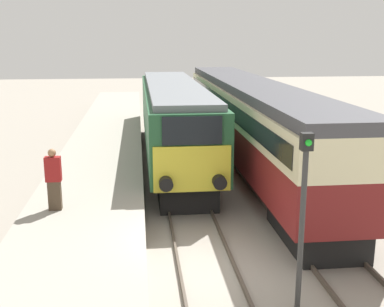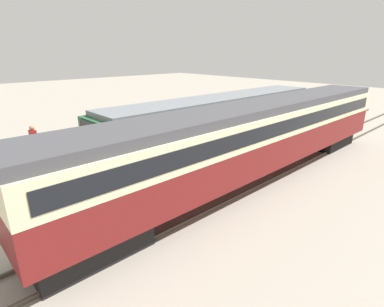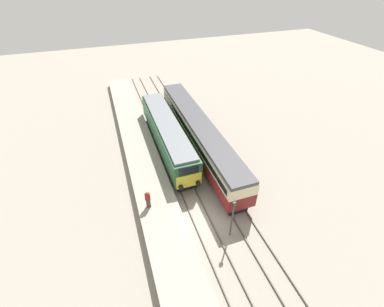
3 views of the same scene
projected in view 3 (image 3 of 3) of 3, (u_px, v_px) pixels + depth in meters
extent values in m
plane|color=gray|center=(201.00, 220.00, 22.42)|extent=(120.00, 120.00, 0.00)
cube|color=#9E998C|center=(146.00, 168.00, 27.27)|extent=(3.50, 50.00, 0.98)
cube|color=#4C4238|center=(177.00, 184.00, 25.94)|extent=(0.07, 60.00, 0.14)
cube|color=#4C4238|center=(191.00, 181.00, 26.32)|extent=(0.07, 60.00, 0.14)
cube|color=#4C4238|center=(208.00, 176.00, 26.83)|extent=(0.07, 60.00, 0.14)
cube|color=#4C4238|center=(221.00, 173.00, 27.20)|extent=(0.07, 60.00, 0.14)
cube|color=black|center=(181.00, 173.00, 26.55)|extent=(2.03, 4.00, 1.00)
cube|color=black|center=(158.00, 123.00, 34.68)|extent=(2.03, 4.00, 1.00)
cube|color=#235633|center=(167.00, 133.00, 29.55)|extent=(2.70, 15.83, 2.49)
cube|color=yellow|center=(189.00, 181.00, 23.89)|extent=(2.48, 0.10, 1.50)
cube|color=black|center=(189.00, 171.00, 23.13)|extent=(1.89, 0.10, 0.90)
cube|color=slate|center=(166.00, 122.00, 28.72)|extent=(2.38, 15.20, 0.24)
cylinder|color=black|center=(181.00, 187.00, 23.75)|extent=(0.44, 0.35, 0.44)
cylinder|color=black|center=(198.00, 183.00, 24.19)|extent=(0.44, 0.35, 0.44)
cube|color=black|center=(230.00, 196.00, 24.09)|extent=(1.89, 3.60, 0.95)
cube|color=black|center=(178.00, 113.00, 37.01)|extent=(1.89, 3.60, 0.95)
cube|color=maroon|center=(198.00, 137.00, 29.82)|extent=(2.70, 21.62, 1.44)
cube|color=beige|center=(199.00, 128.00, 29.04)|extent=(2.71, 21.62, 1.14)
cube|color=black|center=(199.00, 128.00, 29.04)|extent=(2.75, 20.75, 0.62)
cube|color=#424247|center=(199.00, 122.00, 28.58)|extent=(2.48, 21.62, 0.36)
cube|color=#473828|center=(148.00, 203.00, 22.16)|extent=(0.36, 0.24, 0.85)
cube|color=maroon|center=(147.00, 197.00, 21.68)|extent=(0.44, 0.26, 0.71)
sphere|color=#9E704C|center=(147.00, 193.00, 21.40)|extent=(0.23, 0.23, 0.23)
cylinder|color=#333333|center=(232.00, 221.00, 20.17)|extent=(0.12, 0.12, 3.60)
cube|color=black|center=(234.00, 204.00, 18.96)|extent=(0.24, 0.20, 0.36)
sphere|color=green|center=(235.00, 205.00, 18.88)|extent=(0.14, 0.14, 0.14)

